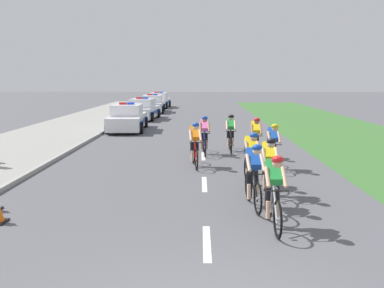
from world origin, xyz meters
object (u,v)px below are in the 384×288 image
object	(u,v)px
police_car_nearest	(127,119)
cyclist_sixth	(195,144)
cyclist_fourth	(251,158)
cyclist_eighth	(231,132)
police_car_second	(143,110)
cyclist_fifth	(273,146)
cyclist_ninth	(204,134)
police_car_third	(153,104)
police_car_furthest	(159,101)
cyclist_seventh	(256,137)
cyclist_lead	(274,190)
cyclist_second	(254,174)
cyclist_third	(269,166)

from	to	relation	value
police_car_nearest	cyclist_sixth	bearing A→B (deg)	-66.86
cyclist_fourth	cyclist_eighth	xyz separation A→B (m)	(-0.17, 5.13, 0.00)
police_car_second	cyclist_fifth	bearing A→B (deg)	-67.53
cyclist_ninth	police_car_third	distance (m)	19.47
police_car_nearest	police_car_furthest	size ratio (longest dim) A/B	1.00
cyclist_sixth	police_car_second	size ratio (longest dim) A/B	0.38
cyclist_fifth	cyclist_seventh	distance (m)	1.92
cyclist_sixth	police_car_furthest	world-z (taller)	police_car_furthest
cyclist_lead	police_car_third	world-z (taller)	police_car_third
cyclist_lead	police_car_furthest	distance (m)	32.43
cyclist_second	cyclist_third	bearing A→B (deg)	60.80
cyclist_fifth	police_car_second	bearing A→B (deg)	112.47
cyclist_fourth	police_car_second	world-z (taller)	police_car_second
cyclist_fourth	cyclist_seventh	world-z (taller)	same
cyclist_seventh	cyclist_eighth	world-z (taller)	same
cyclist_third	police_car_furthest	xyz separation A→B (m)	(-5.81, 29.80, -0.11)
cyclist_third	police_car_second	distance (m)	19.43
cyclist_ninth	police_car_second	xyz separation A→B (m)	(-4.26, 13.06, -0.11)
cyclist_eighth	police_car_furthest	distance (m)	24.29
cyclist_seventh	police_car_nearest	distance (m)	9.78
cyclist_lead	police_car_furthest	bearing A→B (deg)	99.82
cyclist_lead	cyclist_third	world-z (taller)	same
cyclist_lead	cyclist_second	world-z (taller)	same
cyclist_third	cyclist_fifth	size ratio (longest dim) A/B	1.00
police_car_nearest	police_car_second	xyz separation A→B (m)	(-0.00, 6.08, 0.00)
police_car_second	police_car_furthest	size ratio (longest dim) A/B	1.01
cyclist_fourth	police_car_third	size ratio (longest dim) A/B	0.38
cyclist_ninth	police_car_third	bearing A→B (deg)	102.64
cyclist_seventh	cyclist_ninth	size ratio (longest dim) A/B	1.00
cyclist_fifth	police_car_nearest	xyz separation A→B (m)	(-6.44, 9.50, -0.11)
cyclist_lead	police_car_second	world-z (taller)	police_car_second
cyclist_seventh	police_car_nearest	bearing A→B (deg)	128.98
police_car_second	police_car_furthest	distance (m)	11.26
cyclist_lead	cyclist_seventh	distance (m)	7.05
cyclist_third	cyclist_fourth	xyz separation A→B (m)	(-0.31, 0.97, 0.00)
cyclist_fifth	police_car_nearest	world-z (taller)	police_car_nearest
cyclist_fourth	police_car_furthest	bearing A→B (deg)	100.79
cyclist_fourth	cyclist_ninth	size ratio (longest dim) A/B	1.00
police_car_second	police_car_furthest	xyz separation A→B (m)	(0.00, 11.26, 0.00)
cyclist_seventh	cyclist_ninth	bearing A→B (deg)	161.83
cyclist_sixth	cyclist_seventh	xyz separation A→B (m)	(2.23, 1.58, 0.00)
cyclist_seventh	police_car_second	distance (m)	15.00
cyclist_fifth	cyclist_eighth	bearing A→B (deg)	109.65
police_car_furthest	police_car_third	bearing A→B (deg)	-89.98
cyclist_seventh	cyclist_ninth	world-z (taller)	same
cyclist_eighth	cyclist_lead	bearing A→B (deg)	-88.55
cyclist_fourth	cyclist_fifth	size ratio (longest dim) A/B	1.00
cyclist_eighth	cyclist_ninth	bearing A→B (deg)	-149.90
cyclist_lead	cyclist_seventh	size ratio (longest dim) A/B	1.00
cyclist_ninth	police_car_second	size ratio (longest dim) A/B	0.38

